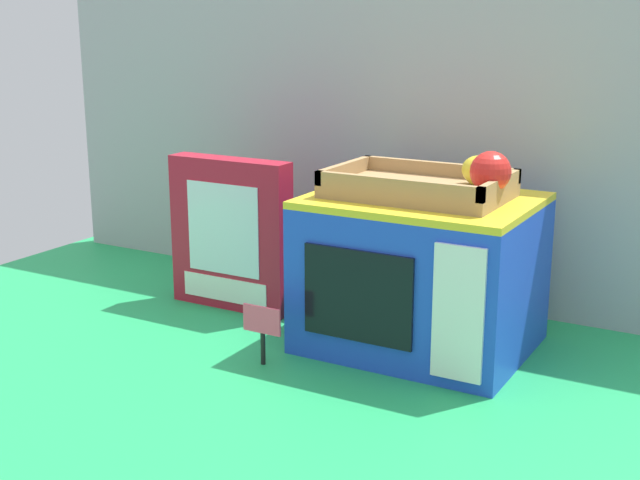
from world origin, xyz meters
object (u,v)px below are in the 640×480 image
Objects in this scene: food_groups_crate at (435,184)px; cookie_set_box at (231,234)px; toy_microwave at (421,273)px; price_sign at (262,326)px.

food_groups_crate is 1.03× the size of cookie_set_box.
food_groups_crate is (0.02, 0.00, 0.16)m from toy_microwave.
food_groups_crate is at bearing 44.70° from price_sign.
toy_microwave reaches higher than price_sign.
toy_microwave is 0.16m from food_groups_crate.
price_sign is at bearing -45.46° from cookie_set_box.
toy_microwave is at bearing 47.45° from price_sign.
food_groups_crate is 0.44m from cookie_set_box.
cookie_set_box is (-0.42, 0.01, -0.14)m from food_groups_crate.
toy_microwave is 0.29m from price_sign.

